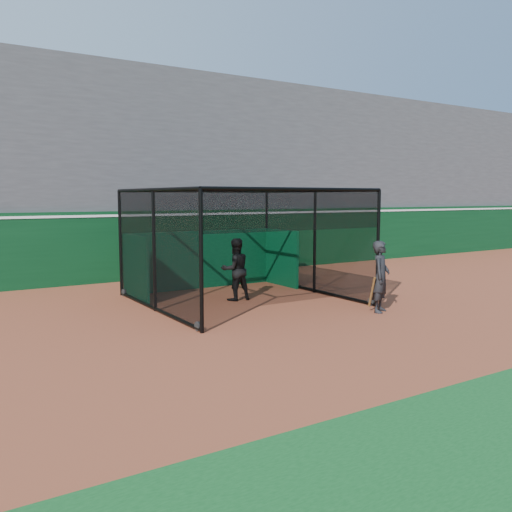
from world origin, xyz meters
TOP-DOWN VIEW (x-y plane):
  - ground at (0.00, 0.00)m, footprint 120.00×120.00m
  - outfield_wall at (0.00, 8.50)m, footprint 50.00×0.50m
  - grandstand at (0.00, 12.27)m, footprint 50.00×7.85m
  - batting_cage at (0.93, 2.93)m, footprint 5.42×5.58m
  - batter at (0.83, 3.10)m, footprint 0.91×0.73m
  - on_deck_player at (3.21, -0.34)m, footprint 0.82×0.74m

SIDE VIEW (x-z plane):
  - ground at x=0.00m, z-range 0.00..0.00m
  - batter at x=0.83m, z-range 0.00..1.81m
  - on_deck_player at x=3.21m, z-range 0.00..1.87m
  - outfield_wall at x=0.00m, z-range 0.04..2.54m
  - batting_cage at x=0.93m, z-range 0.00..3.19m
  - grandstand at x=0.00m, z-range 0.00..8.95m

